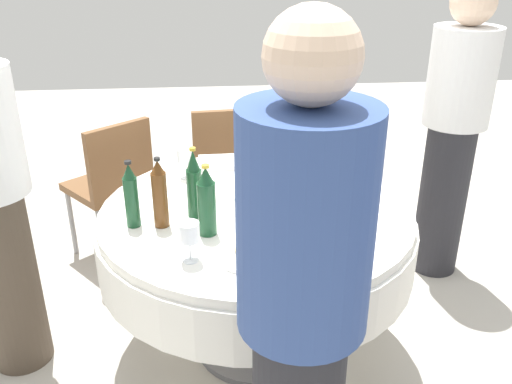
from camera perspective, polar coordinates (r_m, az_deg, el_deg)
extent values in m
plane|color=#B7B2A8|center=(2.78, 0.00, -15.45)|extent=(10.00, 10.00, 0.00)
cylinder|color=white|center=(2.37, 0.00, -2.11)|extent=(1.33, 1.33, 0.04)
cylinder|color=white|center=(2.43, 0.00, -4.83)|extent=(1.36, 1.36, 0.22)
cylinder|color=slate|center=(2.63, 0.00, -11.46)|extent=(0.14, 0.14, 0.48)
cylinder|color=slate|center=(2.77, 0.00, -15.21)|extent=(0.56, 0.56, 0.03)
cylinder|color=#2D6B38|center=(2.16, 2.57, -1.16)|extent=(0.06, 0.06, 0.22)
cone|color=#2D6B38|center=(2.11, 2.64, 2.16)|extent=(0.06, 0.06, 0.06)
cylinder|color=red|center=(2.09, 2.66, 3.04)|extent=(0.02, 0.02, 0.01)
cylinder|color=#8C5619|center=(2.31, 5.37, 0.22)|extent=(0.06, 0.06, 0.19)
cone|color=#8C5619|center=(2.26, 5.51, 3.36)|extent=(0.06, 0.06, 0.08)
cylinder|color=silver|center=(2.24, 5.56, 4.47)|extent=(0.03, 0.03, 0.01)
cylinder|color=#593314|center=(1.95, 8.48, -5.15)|extent=(0.06, 0.06, 0.18)
cone|color=#593314|center=(1.89, 8.72, -1.85)|extent=(0.05, 0.05, 0.07)
cylinder|color=red|center=(1.87, 8.80, -0.71)|extent=(0.03, 0.03, 0.01)
cylinder|color=#593314|center=(2.21, -9.83, -0.79)|extent=(0.06, 0.06, 0.23)
cone|color=#593314|center=(2.15, -10.10, 2.57)|extent=(0.05, 0.05, 0.05)
cylinder|color=black|center=(2.14, -10.16, 3.35)|extent=(0.02, 0.02, 0.01)
cylinder|color=#194728|center=(2.13, -5.06, -1.72)|extent=(0.07, 0.07, 0.22)
cone|color=#194728|center=(2.07, -5.21, 1.72)|extent=(0.06, 0.06, 0.06)
cylinder|color=gold|center=(2.06, -5.25, 2.67)|extent=(0.03, 0.03, 0.01)
cylinder|color=#194728|center=(2.23, -12.64, -1.02)|extent=(0.06, 0.06, 0.21)
cone|color=#194728|center=(2.18, -12.96, 2.12)|extent=(0.05, 0.05, 0.06)
cylinder|color=black|center=(2.17, -13.05, 2.99)|extent=(0.03, 0.03, 0.01)
cylinder|color=#194728|center=(2.27, -6.32, -0.13)|extent=(0.06, 0.06, 0.20)
cone|color=#194728|center=(2.22, -6.50, 3.25)|extent=(0.06, 0.06, 0.08)
cylinder|color=gold|center=(2.20, -6.56, 4.41)|extent=(0.03, 0.03, 0.01)
cylinder|color=white|center=(2.02, -6.74, -6.92)|extent=(0.06, 0.06, 0.00)
cylinder|color=white|center=(1.99, -6.80, -5.94)|extent=(0.01, 0.01, 0.08)
cylinder|color=white|center=(1.96, -6.91, -4.09)|extent=(0.08, 0.08, 0.07)
cylinder|color=white|center=(2.68, -7.15, 1.54)|extent=(0.06, 0.06, 0.00)
cylinder|color=white|center=(2.67, -7.20, 2.33)|extent=(0.01, 0.01, 0.08)
cylinder|color=white|center=(2.64, -7.28, 3.74)|extent=(0.07, 0.07, 0.06)
cylinder|color=gold|center=(2.65, -7.26, 3.38)|extent=(0.06, 0.06, 0.03)
cylinder|color=white|center=(2.48, 0.22, -0.10)|extent=(0.25, 0.25, 0.02)
cylinder|color=white|center=(2.62, 8.01, 1.08)|extent=(0.24, 0.24, 0.02)
cylinder|color=white|center=(2.02, -0.56, -6.39)|extent=(0.26, 0.26, 0.02)
ellipsoid|color=tan|center=(2.01, -0.56, -5.95)|extent=(0.12, 0.10, 0.02)
cube|color=silver|center=(2.74, 0.13, 2.33)|extent=(0.18, 0.07, 0.00)
cube|color=silver|center=(2.22, 6.72, -3.70)|extent=(0.11, 0.16, 0.00)
cube|color=white|center=(2.81, -4.12, 3.03)|extent=(0.18, 0.18, 0.02)
cylinder|color=#334C8C|center=(1.35, 5.10, -3.24)|extent=(0.34, 0.34, 0.58)
sphere|color=beige|center=(1.21, 5.84, 13.75)|extent=(0.22, 0.22, 0.22)
cylinder|color=#4C3F33|center=(2.68, -24.13, -8.32)|extent=(0.26, 0.26, 0.85)
cylinder|color=#26262B|center=(3.30, 18.60, -0.71)|extent=(0.26, 0.26, 0.88)
cylinder|color=white|center=(3.08, 20.38, 11.02)|extent=(0.34, 0.34, 0.50)
sphere|color=beige|center=(3.02, 21.45, 17.71)|extent=(0.22, 0.22, 0.22)
cube|color=brown|center=(3.57, -3.34, 2.72)|extent=(0.43, 0.43, 0.04)
cube|color=brown|center=(3.32, -3.06, 4.91)|extent=(0.40, 0.07, 0.42)
cylinder|color=gray|center=(3.84, -1.04, 0.59)|extent=(0.03, 0.03, 0.43)
cylinder|color=gray|center=(3.80, -6.11, 0.21)|extent=(0.03, 0.03, 0.43)
cylinder|color=gray|center=(3.53, -0.18, -1.67)|extent=(0.03, 0.03, 0.43)
cylinder|color=gray|center=(3.50, -5.68, -2.09)|extent=(0.03, 0.03, 0.43)
cube|color=brown|center=(3.38, -15.06, 0.56)|extent=(0.56, 0.56, 0.04)
cube|color=brown|center=(3.16, -13.76, 3.08)|extent=(0.33, 0.29, 0.42)
cylinder|color=gray|center=(3.69, -13.82, -1.23)|extent=(0.03, 0.03, 0.43)
cylinder|color=gray|center=(3.55, -18.41, -2.94)|extent=(0.03, 0.03, 0.43)
cylinder|color=gray|center=(3.43, -10.73, -3.00)|extent=(0.03, 0.03, 0.43)
cylinder|color=gray|center=(3.28, -15.56, -4.95)|extent=(0.03, 0.03, 0.43)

